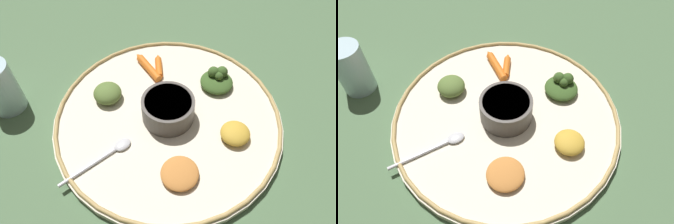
# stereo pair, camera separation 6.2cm
# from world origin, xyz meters

# --- Properties ---
(ground_plane) EXTENTS (2.40, 2.40, 0.00)m
(ground_plane) POSITION_xyz_m (0.00, 0.00, 0.00)
(ground_plane) COLOR #4C6B47
(platter) EXTENTS (0.46, 0.46, 0.02)m
(platter) POSITION_xyz_m (0.00, 0.00, 0.01)
(platter) COLOR beige
(platter) RESTS_ON ground_plane
(platter_rim) EXTENTS (0.45, 0.45, 0.01)m
(platter_rim) POSITION_xyz_m (0.00, 0.00, 0.02)
(platter_rim) COLOR tan
(platter_rim) RESTS_ON platter
(center_bowl) EXTENTS (0.10, 0.10, 0.05)m
(center_bowl) POSITION_xyz_m (0.00, 0.00, 0.04)
(center_bowl) COLOR #4C4742
(center_bowl) RESTS_ON platter
(spoon) EXTENTS (0.11, 0.12, 0.01)m
(spoon) POSITION_xyz_m (-0.10, -0.11, 0.02)
(spoon) COLOR silver
(spoon) RESTS_ON platter
(greens_pile) EXTENTS (0.10, 0.10, 0.04)m
(greens_pile) POSITION_xyz_m (0.09, 0.10, 0.03)
(greens_pile) COLOR #385623
(greens_pile) RESTS_ON platter
(carrot_near_spoon) EXTENTS (0.03, 0.07, 0.02)m
(carrot_near_spoon) POSITION_xyz_m (-0.04, 0.14, 0.02)
(carrot_near_spoon) COLOR orange
(carrot_near_spoon) RESTS_ON platter
(carrot_outer) EXTENTS (0.08, 0.08, 0.02)m
(carrot_outer) POSITION_xyz_m (-0.07, 0.13, 0.03)
(carrot_outer) COLOR orange
(carrot_outer) RESTS_ON platter
(mound_collards) EXTENTS (0.08, 0.08, 0.03)m
(mound_collards) POSITION_xyz_m (-0.13, 0.03, 0.03)
(mound_collards) COLOR #567033
(mound_collards) RESTS_ON platter
(mound_squash) EXTENTS (0.08, 0.08, 0.02)m
(mound_squash) POSITION_xyz_m (0.04, -0.13, 0.03)
(mound_squash) COLOR #C67A38
(mound_squash) RESTS_ON platter
(mound_lentil_yellow) EXTENTS (0.06, 0.06, 0.03)m
(mound_lentil_yellow) POSITION_xyz_m (0.13, -0.03, 0.03)
(mound_lentil_yellow) COLOR gold
(mound_lentil_yellow) RESTS_ON platter
(drinking_glass) EXTENTS (0.07, 0.07, 0.11)m
(drinking_glass) POSITION_xyz_m (-0.34, -0.01, 0.05)
(drinking_glass) COLOR silver
(drinking_glass) RESTS_ON ground_plane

